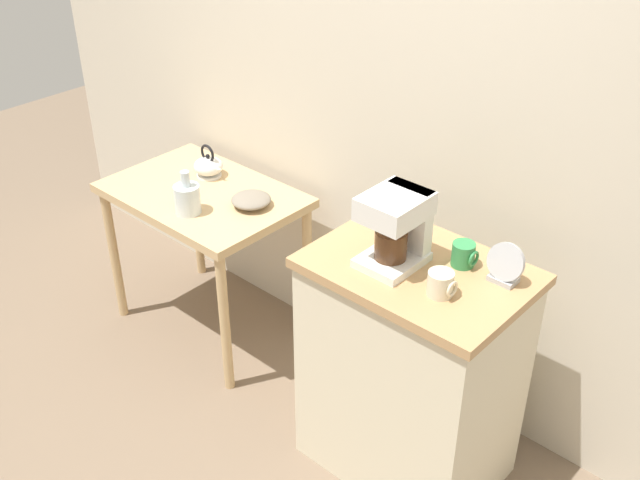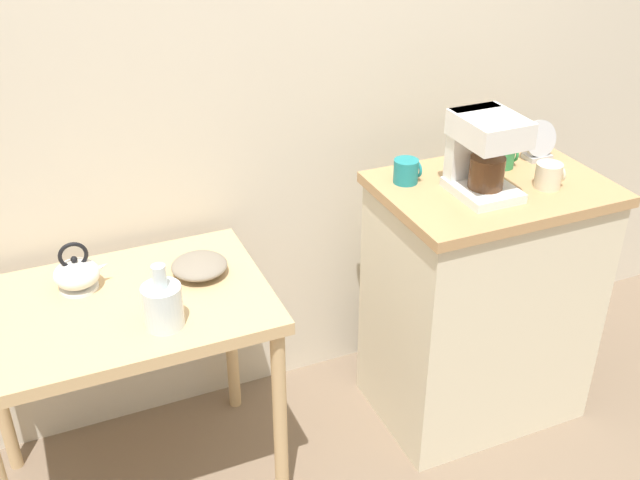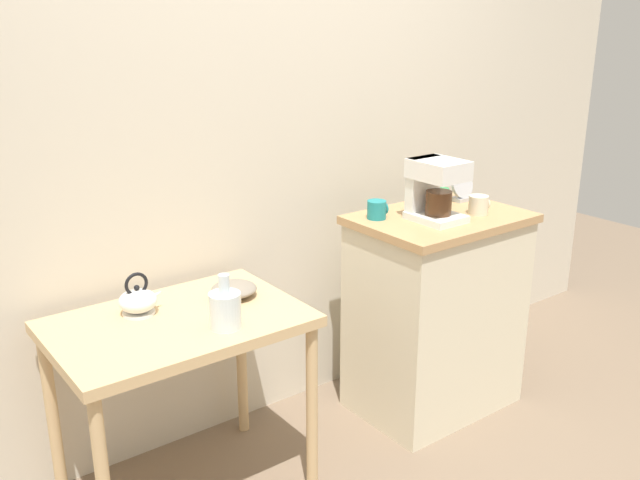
# 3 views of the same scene
# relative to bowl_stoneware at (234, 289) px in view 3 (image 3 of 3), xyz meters

# --- Properties ---
(ground_plane) EXTENTS (8.00, 8.00, 0.00)m
(ground_plane) POSITION_rel_bowl_stoneware_xyz_m (0.38, -0.10, -0.77)
(ground_plane) COLOR #7A6651
(back_wall) EXTENTS (4.40, 0.10, 2.80)m
(back_wall) POSITION_rel_bowl_stoneware_xyz_m (0.48, 0.35, 0.63)
(back_wall) COLOR beige
(back_wall) RESTS_ON ground_plane
(wooden_table) EXTENTS (0.87, 0.59, 0.74)m
(wooden_table) POSITION_rel_bowl_stoneware_xyz_m (-0.26, -0.05, -0.13)
(wooden_table) COLOR tan
(wooden_table) RESTS_ON ground_plane
(kitchen_counter) EXTENTS (0.74, 0.52, 0.92)m
(kitchen_counter) POSITION_rel_bowl_stoneware_xyz_m (0.96, -0.13, -0.31)
(kitchen_counter) COLOR beige
(kitchen_counter) RESTS_ON ground_plane
(bowl_stoneware) EXTENTS (0.17, 0.17, 0.06)m
(bowl_stoneware) POSITION_rel_bowl_stoneware_xyz_m (0.00, 0.00, 0.00)
(bowl_stoneware) COLOR gray
(bowl_stoneware) RESTS_ON wooden_table
(teakettle) EXTENTS (0.16, 0.13, 0.16)m
(teakettle) POSITION_rel_bowl_stoneware_xyz_m (-0.35, 0.07, 0.02)
(teakettle) COLOR white
(teakettle) RESTS_ON wooden_table
(glass_carafe_vase) EXTENTS (0.11, 0.11, 0.19)m
(glass_carafe_vase) POSITION_rel_bowl_stoneware_xyz_m (-0.16, -0.22, 0.04)
(glass_carafe_vase) COLOR silver
(glass_carafe_vase) RESTS_ON wooden_table
(coffee_maker) EXTENTS (0.18, 0.22, 0.26)m
(coffee_maker) POSITION_rel_bowl_stoneware_xyz_m (0.88, -0.16, 0.29)
(coffee_maker) COLOR white
(coffee_maker) RESTS_ON kitchen_counter
(mug_small_cream) EXTENTS (0.09, 0.08, 0.08)m
(mug_small_cream) POSITION_rel_bowl_stoneware_xyz_m (1.10, -0.22, 0.19)
(mug_small_cream) COLOR beige
(mug_small_cream) RESTS_ON kitchen_counter
(mug_dark_teal) EXTENTS (0.09, 0.08, 0.08)m
(mug_dark_teal) POSITION_rel_bowl_stoneware_xyz_m (0.70, -0.01, 0.19)
(mug_dark_teal) COLOR teal
(mug_dark_teal) RESTS_ON kitchen_counter
(mug_tall_green) EXTENTS (0.09, 0.08, 0.08)m
(mug_tall_green) POSITION_rel_bowl_stoneware_xyz_m (1.07, -0.03, 0.19)
(mug_tall_green) COLOR #338C4C
(mug_tall_green) RESTS_ON kitchen_counter
(table_clock) EXTENTS (0.13, 0.06, 0.14)m
(table_clock) POSITION_rel_bowl_stoneware_xyz_m (1.21, -0.02, 0.21)
(table_clock) COLOR #B2B5BA
(table_clock) RESTS_ON kitchen_counter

